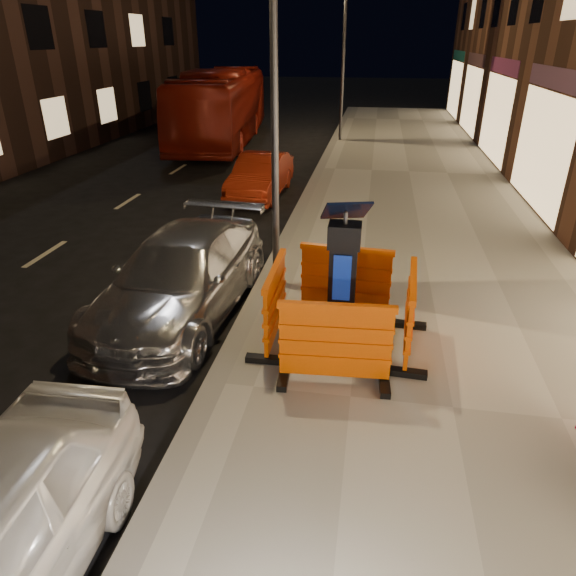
% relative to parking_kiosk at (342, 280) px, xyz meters
% --- Properties ---
extents(ground_plane, '(120.00, 120.00, 0.00)m').
position_rel_parking_kiosk_xyz_m(ground_plane, '(-1.52, -1.22, -1.18)').
color(ground_plane, black).
rests_on(ground_plane, ground).
extents(sidewalk, '(6.00, 60.00, 0.15)m').
position_rel_parking_kiosk_xyz_m(sidewalk, '(1.48, -1.22, -1.10)').
color(sidewalk, gray).
rests_on(sidewalk, ground).
extents(kerb, '(0.30, 60.00, 0.15)m').
position_rel_parking_kiosk_xyz_m(kerb, '(-1.52, -1.22, -1.10)').
color(kerb, slate).
rests_on(kerb, ground).
extents(parking_kiosk, '(0.67, 0.67, 2.06)m').
position_rel_parking_kiosk_xyz_m(parking_kiosk, '(0.00, 0.00, 0.00)').
color(parking_kiosk, black).
rests_on(parking_kiosk, sidewalk).
extents(barrier_front, '(1.51, 0.70, 1.15)m').
position_rel_parking_kiosk_xyz_m(barrier_front, '(0.00, -0.95, -0.45)').
color(barrier_front, '#E04F02').
rests_on(barrier_front, sidewalk).
extents(barrier_back, '(1.52, 0.72, 1.15)m').
position_rel_parking_kiosk_xyz_m(barrier_back, '(0.00, 0.95, -0.45)').
color(barrier_back, '#E04F02').
rests_on(barrier_back, sidewalk).
extents(barrier_kerbside, '(0.62, 1.48, 1.15)m').
position_rel_parking_kiosk_xyz_m(barrier_kerbside, '(-0.95, 0.00, -0.45)').
color(barrier_kerbside, '#E04F02').
rests_on(barrier_kerbside, sidewalk).
extents(barrier_bldgside, '(0.69, 1.51, 1.15)m').
position_rel_parking_kiosk_xyz_m(barrier_bldgside, '(0.95, 0.00, -0.45)').
color(barrier_bldgside, '#E04F02').
rests_on(barrier_bldgside, sidewalk).
extents(car_silver, '(2.17, 4.72, 1.34)m').
position_rel_parking_kiosk_xyz_m(car_silver, '(-2.67, 0.79, -1.18)').
color(car_silver, '#B6B6BB').
rests_on(car_silver, ground).
extents(car_red, '(1.38, 3.63, 1.18)m').
position_rel_parking_kiosk_xyz_m(car_red, '(-2.91, 7.95, -1.18)').
color(car_red, '#A72713').
rests_on(car_red, ground).
extents(bus_doubledecker, '(3.63, 11.00, 3.01)m').
position_rel_parking_kiosk_xyz_m(bus_doubledecker, '(-6.40, 16.14, -1.18)').
color(bus_doubledecker, maroon).
rests_on(bus_doubledecker, ground).
extents(street_lamp_mid, '(0.12, 0.12, 6.00)m').
position_rel_parking_kiosk_xyz_m(street_lamp_mid, '(-1.27, 1.78, 1.97)').
color(street_lamp_mid, '#3F3F44').
rests_on(street_lamp_mid, sidewalk).
extents(street_lamp_far, '(0.12, 0.12, 6.00)m').
position_rel_parking_kiosk_xyz_m(street_lamp_far, '(-1.27, 16.78, 1.97)').
color(street_lamp_far, '#3F3F44').
rests_on(street_lamp_far, sidewalk).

